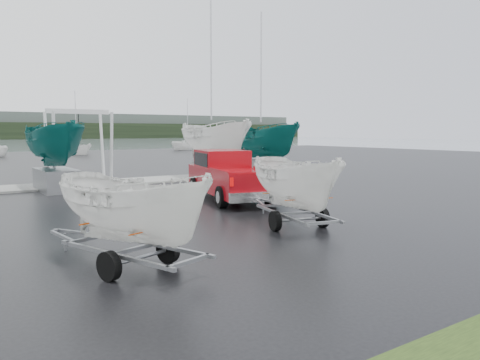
# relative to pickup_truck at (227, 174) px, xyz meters

# --- Properties ---
(ground_plane) EXTENTS (120.00, 120.00, 0.00)m
(ground_plane) POSITION_rel_pickup_truck_xyz_m (-4.36, -4.34, -1.10)
(ground_plane) COLOR black
(ground_plane) RESTS_ON ground
(dock) EXTENTS (30.00, 3.00, 0.12)m
(dock) POSITION_rel_pickup_truck_xyz_m (-4.36, 8.66, -1.05)
(dock) COLOR #989892
(dock) RESTS_ON ground
(pickup_truck) EXTENTS (3.62, 6.66, 2.10)m
(pickup_truck) POSITION_rel_pickup_truck_xyz_m (0.00, 0.00, 0.00)
(pickup_truck) COLOR maroon
(pickup_truck) RESTS_ON ground
(trailer_hitched) EXTENTS (2.12, 3.78, 5.10)m
(trailer_hitched) POSITION_rel_pickup_truck_xyz_m (-1.63, -6.48, 1.67)
(trailer_hitched) COLOR gray
(trailer_hitched) RESTS_ON ground
(trailer_parked) EXTENTS (2.26, 3.79, 4.85)m
(trailer_parked) POSITION_rel_pickup_truck_xyz_m (-7.39, -7.85, 1.54)
(trailer_parked) COLOR gray
(trailer_parked) RESTS_ON ground
(boat_hoist) EXTENTS (3.30, 2.18, 4.12)m
(boat_hoist) POSITION_rel_pickup_truck_xyz_m (-3.96, 8.66, 1.57)
(boat_hoist) COLOR silver
(boat_hoist) RESTS_ON ground
(keelboat_1) EXTENTS (2.28, 3.20, 7.16)m
(keelboat_1) POSITION_rel_pickup_truck_xyz_m (-5.63, 6.86, 2.50)
(keelboat_1) COLOR gray
(keelboat_1) RESTS_ON ground
(keelboat_2) EXTENTS (2.46, 3.20, 10.63)m
(keelboat_2) POSITION_rel_pickup_truck_xyz_m (3.46, 6.67, 2.81)
(keelboat_2) COLOR gray
(keelboat_2) RESTS_ON ground
(keelboat_3) EXTENTS (2.36, 3.20, 10.53)m
(keelboat_3) POSITION_rel_pickup_truck_xyz_m (7.39, 6.97, 2.65)
(keelboat_3) COLOR gray
(keelboat_3) RESTS_ON ground
(moored_boat_2) EXTENTS (2.68, 2.72, 10.88)m
(moored_boat_2) POSITION_rel_pickup_truck_xyz_m (5.22, 43.61, -1.09)
(moored_boat_2) COLOR white
(moored_boat_2) RESTS_ON ground
(moored_boat_3) EXTENTS (3.34, 3.30, 11.41)m
(moored_boat_3) POSITION_rel_pickup_truck_xyz_m (23.79, 48.76, -1.09)
(moored_boat_3) COLOR white
(moored_boat_3) RESTS_ON ground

